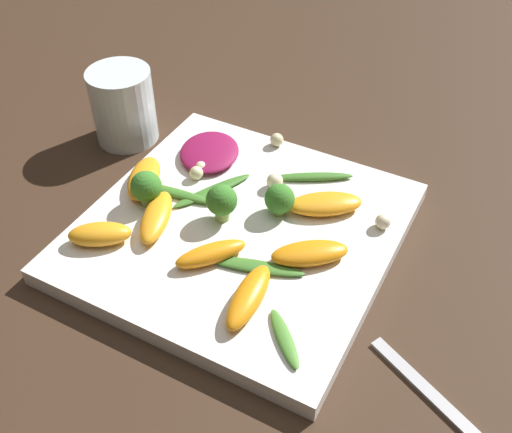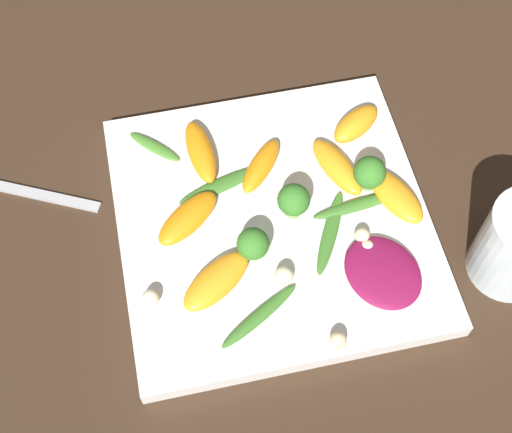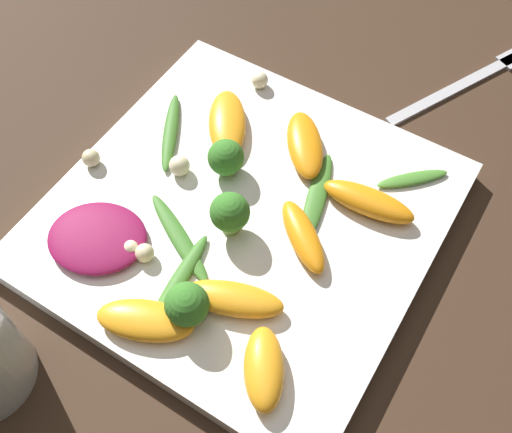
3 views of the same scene
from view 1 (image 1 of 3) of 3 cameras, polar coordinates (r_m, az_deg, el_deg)
ground_plane at (r=0.62m, az=-1.55°, el=-2.09°), size 2.40×2.40×0.00m
plate at (r=0.61m, az=-1.56°, el=-1.44°), size 0.30×0.30×0.02m
drinking_glass at (r=0.75m, az=-12.54°, el=10.25°), size 0.08×0.08×0.09m
radicchio_leaf_0 at (r=0.69m, az=-4.46°, el=6.16°), size 0.10×0.09×0.01m
orange_segment_0 at (r=0.57m, az=5.14°, el=-3.50°), size 0.07×0.08×0.02m
orange_segment_1 at (r=0.61m, az=-9.48°, el=-0.04°), size 0.08×0.05×0.02m
orange_segment_2 at (r=0.60m, az=-14.65°, el=-1.64°), size 0.06×0.07×0.02m
orange_segment_3 at (r=0.66m, az=-10.62°, el=3.61°), size 0.08×0.06×0.02m
orange_segment_4 at (r=0.53m, az=-0.72°, el=-7.64°), size 0.08×0.03×0.02m
orange_segment_5 at (r=0.62m, az=6.59°, el=1.21°), size 0.07×0.08×0.02m
orange_segment_6 at (r=0.57m, az=-4.11°, el=-3.64°), size 0.07×0.06×0.02m
broccoli_floret_0 at (r=0.63m, az=-10.40°, el=2.75°), size 0.03×0.03×0.04m
broccoli_floret_1 at (r=0.61m, az=2.26°, el=1.65°), size 0.03×0.03×0.03m
broccoli_floret_2 at (r=0.60m, az=-3.50°, el=1.21°), size 0.03×0.03×0.04m
arugula_sprig_0 at (r=0.51m, az=2.71°, el=-11.50°), size 0.05×0.05×0.01m
arugula_sprig_1 at (r=0.64m, az=-7.83°, el=2.27°), size 0.02×0.09×0.01m
arugula_sprig_2 at (r=0.66m, az=5.37°, el=3.79°), size 0.06×0.08×0.01m
arugula_sprig_3 at (r=0.56m, az=-0.06°, el=-4.77°), size 0.04×0.09×0.01m
arugula_sprig_4 at (r=0.64m, az=-4.17°, el=2.48°), size 0.09×0.06×0.01m
macadamia_nut_0 at (r=0.61m, az=12.00°, el=-0.47°), size 0.02×0.02×0.02m
macadamia_nut_1 at (r=0.71m, az=1.99°, el=7.32°), size 0.02×0.02×0.02m
macadamia_nut_2 at (r=0.67m, az=-5.26°, el=4.71°), size 0.01×0.01×0.01m
macadamia_nut_3 at (r=0.64m, az=1.80°, el=3.38°), size 0.02×0.02×0.02m
macadamia_nut_4 at (r=0.66m, az=-5.70°, el=4.14°), size 0.02×0.02×0.02m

